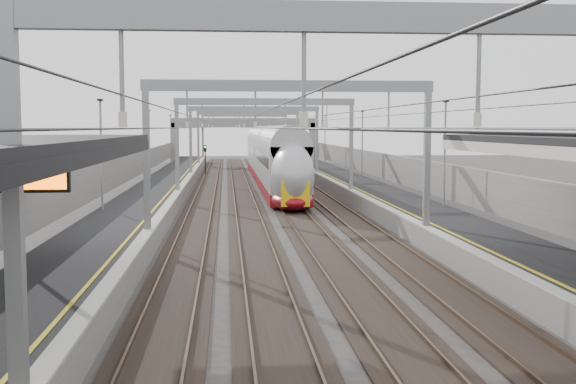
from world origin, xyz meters
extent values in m
cube|color=black|center=(-8.00, 45.00, 0.50)|extent=(4.00, 120.00, 1.00)
cube|color=black|center=(8.00, 45.00, 0.50)|extent=(4.00, 120.00, 1.00)
cube|color=black|center=(-4.50, 45.00, 0.04)|extent=(2.40, 140.00, 0.08)
cube|color=brown|center=(-5.22, 45.00, 0.13)|extent=(0.07, 140.00, 0.14)
cube|color=brown|center=(-3.78, 45.00, 0.13)|extent=(0.07, 140.00, 0.14)
cube|color=black|center=(-1.50, 45.00, 0.04)|extent=(2.40, 140.00, 0.08)
cube|color=brown|center=(-2.22, 45.00, 0.13)|extent=(0.07, 140.00, 0.14)
cube|color=brown|center=(-0.78, 45.00, 0.13)|extent=(0.07, 140.00, 0.14)
cube|color=black|center=(1.50, 45.00, 0.04)|extent=(2.40, 140.00, 0.08)
cube|color=brown|center=(0.78, 45.00, 0.13)|extent=(0.07, 140.00, 0.14)
cube|color=brown|center=(2.22, 45.00, 0.13)|extent=(0.07, 140.00, 0.14)
cube|color=black|center=(4.50, 45.00, 0.04)|extent=(2.40, 140.00, 0.08)
cube|color=brown|center=(3.78, 45.00, 0.13)|extent=(0.07, 140.00, 0.14)
cube|color=brown|center=(5.22, 45.00, 0.13)|extent=(0.07, 140.00, 0.14)
cube|color=gray|center=(-6.30, 2.00, 4.30)|extent=(0.28, 0.28, 6.60)
cube|color=gray|center=(0.00, 2.00, 7.35)|extent=(13.00, 0.25, 0.50)
cube|color=gray|center=(-6.30, 22.00, 4.30)|extent=(0.28, 0.28, 6.60)
cube|color=gray|center=(6.30, 22.00, 4.30)|extent=(0.28, 0.28, 6.60)
cube|color=gray|center=(0.00, 22.00, 7.35)|extent=(13.00, 0.25, 0.50)
cube|color=gray|center=(-6.30, 42.00, 4.30)|extent=(0.28, 0.28, 6.60)
cube|color=gray|center=(6.30, 42.00, 4.30)|extent=(0.28, 0.28, 6.60)
cube|color=gray|center=(0.00, 42.00, 7.35)|extent=(13.00, 0.25, 0.50)
cube|color=gray|center=(-6.30, 62.00, 4.30)|extent=(0.28, 0.28, 6.60)
cube|color=gray|center=(6.30, 62.00, 4.30)|extent=(0.28, 0.28, 6.60)
cube|color=gray|center=(0.00, 62.00, 7.35)|extent=(13.00, 0.25, 0.50)
cube|color=gray|center=(-6.30, 82.00, 4.30)|extent=(0.28, 0.28, 6.60)
cube|color=gray|center=(6.30, 82.00, 4.30)|extent=(0.28, 0.28, 6.60)
cube|color=gray|center=(0.00, 82.00, 7.35)|extent=(13.00, 0.25, 0.50)
cube|color=gray|center=(-6.30, 100.00, 4.30)|extent=(0.28, 0.28, 6.60)
cube|color=gray|center=(6.30, 100.00, 4.30)|extent=(0.28, 0.28, 6.60)
cube|color=gray|center=(0.00, 100.00, 7.35)|extent=(13.00, 0.25, 0.50)
cylinder|color=#262628|center=(-4.50, 50.00, 5.50)|extent=(0.03, 140.00, 0.03)
cylinder|color=#262628|center=(-1.50, 50.00, 5.50)|extent=(0.03, 140.00, 0.03)
cylinder|color=#262628|center=(1.50, 50.00, 5.50)|extent=(0.03, 140.00, 0.03)
cylinder|color=#262628|center=(4.50, 50.00, 5.50)|extent=(0.03, 140.00, 0.03)
cylinder|color=black|center=(-9.70, 14.00, 3.00)|extent=(0.20, 0.20, 4.00)
cube|color=black|center=(-6.60, 4.00, 4.55)|extent=(1.60, 0.15, 0.55)
cube|color=#F85904|center=(-6.60, 3.92, 4.55)|extent=(1.50, 0.02, 0.42)
cube|color=slate|center=(0.00, 100.00, 6.20)|extent=(22.00, 2.20, 1.40)
cube|color=slate|center=(-10.50, 100.00, 3.10)|extent=(1.00, 2.20, 6.20)
cube|color=slate|center=(10.50, 100.00, 3.10)|extent=(1.00, 2.20, 6.20)
cube|color=slate|center=(-11.20, 45.00, 1.60)|extent=(0.30, 120.00, 3.20)
cube|color=slate|center=(11.20, 45.00, 1.60)|extent=(0.30, 120.00, 3.20)
cube|color=maroon|center=(1.50, 49.22, 0.62)|extent=(2.87, 24.41, 0.85)
cube|color=#9E9EA3|center=(1.50, 49.22, 2.64)|extent=(2.87, 24.41, 3.18)
cube|color=black|center=(1.50, 40.67, 0.29)|extent=(2.12, 2.55, 0.53)
cube|color=maroon|center=(1.50, 74.06, 0.62)|extent=(2.87, 24.41, 0.85)
cube|color=#9E9EA3|center=(1.50, 74.06, 2.64)|extent=(2.87, 24.41, 3.18)
cube|color=black|center=(1.50, 65.51, 0.29)|extent=(2.12, 2.55, 0.53)
ellipsoid|color=#9E9EA3|center=(1.50, 36.80, 2.32)|extent=(2.87, 5.52, 4.46)
cube|color=#E8B90C|center=(1.50, 34.52, 1.37)|extent=(1.80, 0.12, 1.59)
cube|color=black|center=(1.50, 34.99, 2.96)|extent=(1.70, 0.60, 0.99)
cylinder|color=black|center=(-5.20, 73.21, 1.50)|extent=(0.12, 0.12, 3.00)
cube|color=black|center=(-5.20, 73.21, 3.10)|extent=(0.32, 0.22, 0.75)
sphere|color=#0CE526|center=(-5.20, 73.08, 3.25)|extent=(0.16, 0.16, 0.16)
cylinder|color=black|center=(3.20, 67.12, 1.50)|extent=(0.12, 0.12, 3.00)
cube|color=black|center=(3.20, 67.12, 3.10)|extent=(0.32, 0.22, 0.75)
sphere|color=red|center=(3.20, 66.99, 3.25)|extent=(0.16, 0.16, 0.16)
cylinder|color=black|center=(5.40, 72.26, 1.50)|extent=(0.12, 0.12, 3.00)
cube|color=black|center=(5.40, 72.26, 3.10)|extent=(0.32, 0.22, 0.75)
sphere|color=red|center=(5.40, 72.13, 3.25)|extent=(0.16, 0.16, 0.16)
camera|label=1|loc=(-2.81, -10.11, 5.52)|focal=45.00mm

